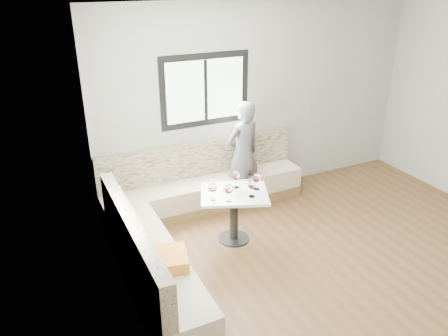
{
  "coord_description": "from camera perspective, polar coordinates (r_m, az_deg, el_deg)",
  "views": [
    {
      "loc": [
        -3.19,
        -2.86,
        3.11
      ],
      "look_at": [
        -1.13,
        1.43,
        0.97
      ],
      "focal_mm": 35.0,
      "sensor_mm": 36.0,
      "label": 1
    }
  ],
  "objects": [
    {
      "name": "banquette",
      "position": [
        5.51,
        -5.23,
        -6.16
      ],
      "size": [
        2.9,
        2.8,
        0.95
      ],
      "color": "brown",
      "rests_on": "ground"
    },
    {
      "name": "wine_glass_b",
      "position": [
        5.05,
        0.64,
        -2.77
      ],
      "size": [
        0.1,
        0.1,
        0.22
      ],
      "color": "white",
      "rests_on": "table"
    },
    {
      "name": "wine_glass_e",
      "position": [
        5.33,
        4.32,
        -1.33
      ],
      "size": [
        0.1,
        0.1,
        0.22
      ],
      "color": "white",
      "rests_on": "table"
    },
    {
      "name": "room",
      "position": [
        4.6,
        19.45,
        1.1
      ],
      "size": [
        5.01,
        5.01,
        2.81
      ],
      "color": "brown",
      "rests_on": "ground"
    },
    {
      "name": "wine_glass_c",
      "position": [
        5.15,
        3.67,
        -2.23
      ],
      "size": [
        0.1,
        0.1,
        0.22
      ],
      "color": "white",
      "rests_on": "table"
    },
    {
      "name": "person",
      "position": [
        6.18,
        2.51,
        1.88
      ],
      "size": [
        0.62,
        0.47,
        1.53
      ],
      "primitive_type": "imported",
      "rotation": [
        0.0,
        0.0,
        3.35
      ],
      "color": "#595359",
      "rests_on": "ground"
    },
    {
      "name": "wine_glass_a",
      "position": [
        5.08,
        -1.49,
        -2.62
      ],
      "size": [
        0.1,
        0.1,
        0.22
      ],
      "color": "white",
      "rests_on": "table"
    },
    {
      "name": "olive_ramekin",
      "position": [
        5.37,
        0.41,
        -2.61
      ],
      "size": [
        0.11,
        0.11,
        0.04
      ],
      "color": "white",
      "rests_on": "table"
    },
    {
      "name": "table",
      "position": [
        5.38,
        1.32,
        -4.81
      ],
      "size": [
        0.99,
        0.89,
        0.66
      ],
      "rotation": [
        0.0,
        0.0,
        -0.4
      ],
      "color": "black",
      "rests_on": "ground"
    },
    {
      "name": "wine_glass_d",
      "position": [
        5.36,
        1.6,
        -1.08
      ],
      "size": [
        0.1,
        0.1,
        0.22
      ],
      "color": "white",
      "rests_on": "table"
    }
  ]
}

